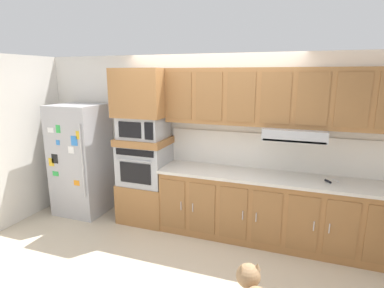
# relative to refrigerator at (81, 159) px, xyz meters

# --- Properties ---
(ground_plane) EXTENTS (9.60, 9.60, 0.00)m
(ground_plane) POSITION_rel_refrigerator_xyz_m (2.05, -0.68, -0.88)
(ground_plane) COLOR beige
(back_kitchen_wall) EXTENTS (6.20, 0.12, 2.50)m
(back_kitchen_wall) POSITION_rel_refrigerator_xyz_m (2.05, 0.43, 0.37)
(back_kitchen_wall) COLOR silver
(back_kitchen_wall) RESTS_ON ground
(side_panel_left) EXTENTS (0.12, 7.10, 2.50)m
(side_panel_left) POSITION_rel_refrigerator_xyz_m (-0.75, -0.68, 0.37)
(side_panel_left) COLOR silver
(side_panel_left) RESTS_ON ground
(refrigerator) EXTENTS (0.76, 0.73, 1.76)m
(refrigerator) POSITION_rel_refrigerator_xyz_m (0.00, 0.00, 0.00)
(refrigerator) COLOR #ADADB2
(refrigerator) RESTS_ON ground
(oven_base_cabinet) EXTENTS (0.74, 0.62, 0.60)m
(oven_base_cabinet) POSITION_rel_refrigerator_xyz_m (1.12, 0.07, -0.58)
(oven_base_cabinet) COLOR #996638
(oven_base_cabinet) RESTS_ON ground
(built_in_oven) EXTENTS (0.70, 0.62, 0.60)m
(built_in_oven) POSITION_rel_refrigerator_xyz_m (1.12, 0.07, 0.02)
(built_in_oven) COLOR #A8AAAF
(built_in_oven) RESTS_ON oven_base_cabinet
(appliance_mid_shelf) EXTENTS (0.74, 0.62, 0.10)m
(appliance_mid_shelf) POSITION_rel_refrigerator_xyz_m (1.12, 0.07, 0.37)
(appliance_mid_shelf) COLOR #996638
(appliance_mid_shelf) RESTS_ON built_in_oven
(microwave) EXTENTS (0.64, 0.54, 0.32)m
(microwave) POSITION_rel_refrigerator_xyz_m (1.12, 0.07, 0.58)
(microwave) COLOR #A8AAAF
(microwave) RESTS_ON appliance_mid_shelf
(appliance_upper_cabinet) EXTENTS (0.74, 0.62, 0.68)m
(appliance_upper_cabinet) POSITION_rel_refrigerator_xyz_m (1.12, 0.07, 1.08)
(appliance_upper_cabinet) COLOR #996638
(appliance_upper_cabinet) RESTS_ON microwave
(lower_cabinet_run) EXTENTS (2.97, 0.63, 0.88)m
(lower_cabinet_run) POSITION_rel_refrigerator_xyz_m (2.97, 0.07, -0.44)
(lower_cabinet_run) COLOR #996638
(lower_cabinet_run) RESTS_ON ground
(countertop_slab) EXTENTS (3.01, 0.64, 0.04)m
(countertop_slab) POSITION_rel_refrigerator_xyz_m (2.97, 0.07, 0.02)
(countertop_slab) COLOR beige
(countertop_slab) RESTS_ON lower_cabinet_run
(backsplash_panel) EXTENTS (3.01, 0.02, 0.50)m
(backsplash_panel) POSITION_rel_refrigerator_xyz_m (2.97, 0.36, 0.29)
(backsplash_panel) COLOR silver
(backsplash_panel) RESTS_ON countertop_slab
(upper_cabinet_with_hood) EXTENTS (2.97, 0.48, 0.88)m
(upper_cabinet_with_hood) POSITION_rel_refrigerator_xyz_m (2.99, 0.19, 1.02)
(upper_cabinet_with_hood) COLOR #996638
(upper_cabinet_with_hood) RESTS_ON backsplash_panel
(screwdriver) EXTENTS (0.17, 0.16, 0.03)m
(screwdriver) POSITION_rel_refrigerator_xyz_m (3.66, 0.06, 0.05)
(screwdriver) COLOR black
(screwdriver) RESTS_ON countertop_slab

